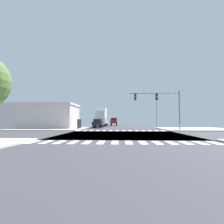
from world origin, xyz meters
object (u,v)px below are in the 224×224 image
at_px(pickup_farside_1, 104,121).
at_px(street_lamp, 156,107).
at_px(sedan_queued_2, 98,123).
at_px(bank_building, 35,116).
at_px(traffic_signal_mast, 159,101).
at_px(suv_crossing_1, 114,121).
at_px(box_truck_leading_1, 101,117).

bearing_deg(pickup_farside_1, street_lamp, 137.71).
bearing_deg(sedan_queued_2, bank_building, 12.37).
relative_size(traffic_signal_mast, suv_crossing_1, 1.68).
distance_m(street_lamp, bank_building, 26.27).
bearing_deg(sedan_queued_2, suv_crossing_1, -101.39).
height_order(street_lamp, box_truck_leading_1, street_lamp).
xyz_separation_m(traffic_signal_mast, sedan_queued_2, (-10.70, 9.95, -3.48)).
bearing_deg(street_lamp, suv_crossing_1, 133.73).
bearing_deg(sedan_queued_2, pickup_farside_1, -90.00).
height_order(suv_crossing_1, box_truck_leading_1, box_truck_leading_1).
distance_m(pickup_farside_1, sedan_queued_2, 16.26).
bearing_deg(box_truck_leading_1, traffic_signal_mast, 121.23).
xyz_separation_m(traffic_signal_mast, box_truck_leading_1, (-10.70, 17.64, -2.03)).
height_order(bank_building, sedan_queued_2, bank_building).
relative_size(street_lamp, suv_crossing_1, 1.76).
height_order(bank_building, pickup_farside_1, bank_building).
height_order(suv_crossing_1, sedan_queued_2, suv_crossing_1).
bearing_deg(box_truck_leading_1, sedan_queued_2, 90.00).
distance_m(suv_crossing_1, box_truck_leading_1, 7.89).
bearing_deg(box_truck_leading_1, street_lamp, 165.72).
xyz_separation_m(street_lamp, bank_building, (-25.20, -7.02, -2.41)).
xyz_separation_m(pickup_farside_1, sedan_queued_2, (0.00, -16.26, -0.17)).
distance_m(pickup_farside_1, box_truck_leading_1, 8.66).
bearing_deg(street_lamp, traffic_signal_mast, -99.46).
height_order(traffic_signal_mast, street_lamp, street_lamp).
bearing_deg(pickup_farside_1, box_truck_leading_1, 90.00).
distance_m(traffic_signal_mast, pickup_farside_1, 28.49).
bearing_deg(pickup_farside_1, suv_crossing_1, 155.61).
bearing_deg(traffic_signal_mast, suv_crossing_1, 107.21).
relative_size(street_lamp, sedan_queued_2, 1.88).
distance_m(street_lamp, pickup_farside_1, 18.03).
height_order(traffic_signal_mast, pickup_farside_1, traffic_signal_mast).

